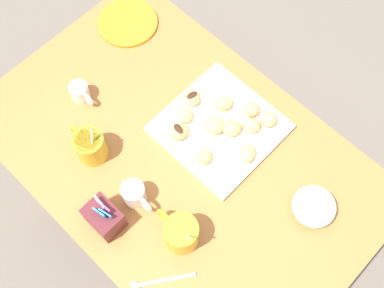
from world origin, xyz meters
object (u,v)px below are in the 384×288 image
Objects in this scene: ice_cream_bowl at (314,206)px; beignet_7 at (204,156)px; pastry_plate_square at (220,128)px; beignet_10 at (251,125)px; sugar_caddy at (105,218)px; cream_pitcher_white at (134,194)px; beignet_1 at (251,109)px; beignet_2 at (223,103)px; beignet_0 at (185,116)px; beignet_6 at (268,119)px; beignet_9 at (192,98)px; dining_table at (180,171)px; chocolate_sauce_pitcher at (80,91)px; beignet_5 at (178,132)px; beignet_8 at (232,128)px; coffee_mug_mustard_left at (180,233)px; coffee_mug_mustard_right at (90,145)px; beignet_4 at (248,154)px; saucer_orange_left at (128,23)px; beignet_3 at (215,126)px.

beignet_7 is (0.29, 0.10, -0.00)m from ice_cream_bowl.
pastry_plate_square is 0.09m from beignet_10.
sugar_caddy reaches higher than pastry_plate_square.
beignet_1 is at bearing -97.54° from cream_pitcher_white.
pastry_plate_square is at bearing 125.30° from beignet_2.
sugar_caddy is at bearing 91.42° from beignet_2.
beignet_6 is (-0.17, -0.15, 0.00)m from beignet_0.
beignet_9 is at bearing 26.38° from beignet_6.
beignet_10 is (-0.09, -0.19, 0.17)m from dining_table.
chocolate_sauce_pitcher is 0.31m from beignet_5.
beignet_2 is 0.10m from beignet_10.
beignet_5 is (0.04, -0.20, -0.00)m from cream_pitcher_white.
beignet_1 reaches higher than beignet_2.
beignet_0 is at bearing 63.76° from beignet_2.
chocolate_sauce_pitcher reaches higher than beignet_6.
beignet_8 is (0.30, -0.02, -0.00)m from ice_cream_bowl.
chocolate_sauce_pitcher is at bearing -10.74° from coffee_mug_mustard_left.
beignet_1 reaches higher than beignet_9.
beignet_5 is at bearing 49.34° from beignet_8.
sugar_caddy is at bearing 97.08° from beignet_5.
cream_pitcher_white is 0.46m from ice_cream_bowl.
coffee_mug_mustard_right is 0.38m from beignet_8.
beignet_1 is 0.83× the size of beignet_4.
sugar_caddy is at bearing 83.22° from beignet_1.
coffee_mug_mustard_left is 1.32× the size of ice_cream_bowl.
beignet_4 is at bearing -169.90° from beignet_0.
pastry_plate_square is at bearing 171.28° from saucer_orange_left.
coffee_mug_mustard_left is 0.69m from saucer_orange_left.
pastry_plate_square is at bearing -70.67° from beignet_7.
saucer_orange_left is (0.42, -0.46, -0.04)m from sugar_caddy.
beignet_1 is at bearing -52.64° from beignet_4.
beignet_10 is (-0.06, -0.06, 0.02)m from pastry_plate_square.
coffee_mug_mustard_right is 2.47× the size of beignet_2.
beignet_6 is at bearing -145.52° from chocolate_sauce_pitcher.
beignet_6 is (0.05, -0.39, -0.02)m from coffee_mug_mustard_left.
beignet_3 is (-0.03, 0.07, 0.00)m from beignet_2.
ice_cream_bowl is 1.22× the size of chocolate_sauce_pitcher.
beignet_2 reaches higher than pastry_plate_square.
ice_cream_bowl is 2.44× the size of beignet_0.
coffee_mug_mustard_left reaches higher than beignet_0.
beignet_9 is at bearing -106.52° from coffee_mug_mustard_right.
saucer_orange_left is 3.28× the size of beignet_2.
beignet_2 is 1.10× the size of beignet_8.
beignet_0 is at bearing -79.95° from sugar_caddy.
beignet_4 is at bearing -154.44° from beignet_5.
ice_cream_bowl is 2.65× the size of beignet_7.
beignet_1 is at bearing -177.26° from saucer_orange_left.
beignet_4 is at bearing -179.52° from beignet_3.
pastry_plate_square is 2.64× the size of ice_cream_bowl.
sugar_caddy is 2.25× the size of beignet_6.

